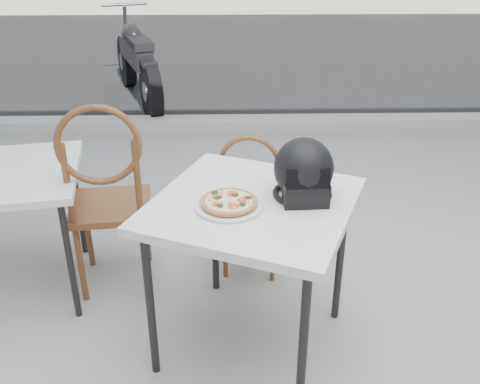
{
  "coord_description": "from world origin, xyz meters",
  "views": [
    {
      "loc": [
        -0.51,
        -2.37,
        1.95
      ],
      "look_at": [
        -0.45,
        -0.24,
        0.88
      ],
      "focal_mm": 40.0,
      "sensor_mm": 36.0,
      "label": 1
    }
  ],
  "objects_px": {
    "cafe_table_main": "(253,215)",
    "plate": "(229,205)",
    "pizza": "(229,201)",
    "helmet": "(304,172)",
    "cafe_chair_main": "(251,197)",
    "motorcycle": "(137,62)",
    "cafe_chair_side": "(107,190)",
    "cafe_table_side": "(3,183)"
  },
  "relations": [
    {
      "from": "cafe_table_side",
      "to": "cafe_chair_side",
      "type": "bearing_deg",
      "value": -1.01
    },
    {
      "from": "motorcycle",
      "to": "plate",
      "type": "bearing_deg",
      "value": -95.18
    },
    {
      "from": "cafe_chair_main",
      "to": "pizza",
      "type": "bearing_deg",
      "value": 88.36
    },
    {
      "from": "cafe_table_main",
      "to": "plate",
      "type": "distance_m",
      "value": 0.15
    },
    {
      "from": "plate",
      "to": "cafe_table_side",
      "type": "height_order",
      "value": "plate"
    },
    {
      "from": "plate",
      "to": "motorcycle",
      "type": "xyz_separation_m",
      "value": [
        -1.07,
        4.31,
        -0.36
      ]
    },
    {
      "from": "helmet",
      "to": "motorcycle",
      "type": "distance_m",
      "value": 4.47
    },
    {
      "from": "helmet",
      "to": "cafe_chair_side",
      "type": "relative_size",
      "value": 0.25
    },
    {
      "from": "pizza",
      "to": "cafe_chair_side",
      "type": "distance_m",
      "value": 0.89
    },
    {
      "from": "plate",
      "to": "cafe_table_side",
      "type": "relative_size",
      "value": 0.34
    },
    {
      "from": "plate",
      "to": "cafe_chair_main",
      "type": "height_order",
      "value": "cafe_chair_main"
    },
    {
      "from": "cafe_table_main",
      "to": "pizza",
      "type": "relative_size",
      "value": 3.78
    },
    {
      "from": "cafe_table_main",
      "to": "pizza",
      "type": "distance_m",
      "value": 0.16
    },
    {
      "from": "plate",
      "to": "motorcycle",
      "type": "relative_size",
      "value": 0.15
    },
    {
      "from": "helmet",
      "to": "cafe_chair_side",
      "type": "bearing_deg",
      "value": 153.09
    },
    {
      "from": "pizza",
      "to": "cafe_chair_side",
      "type": "xyz_separation_m",
      "value": [
        -0.67,
        0.55,
        -0.21
      ]
    },
    {
      "from": "plate",
      "to": "pizza",
      "type": "bearing_deg",
      "value": 61.04
    },
    {
      "from": "cafe_chair_main",
      "to": "cafe_table_side",
      "type": "height_order",
      "value": "cafe_chair_main"
    },
    {
      "from": "cafe_table_main",
      "to": "plate",
      "type": "relative_size",
      "value": 3.62
    },
    {
      "from": "helmet",
      "to": "plate",
      "type": "bearing_deg",
      "value": -167.24
    },
    {
      "from": "cafe_table_main",
      "to": "pizza",
      "type": "bearing_deg",
      "value": -151.81
    },
    {
      "from": "cafe_table_main",
      "to": "helmet",
      "type": "xyz_separation_m",
      "value": [
        0.23,
        0.03,
        0.2
      ]
    },
    {
      "from": "cafe_table_main",
      "to": "motorcycle",
      "type": "xyz_separation_m",
      "value": [
        -1.18,
        4.25,
        -0.28
      ]
    },
    {
      "from": "cafe_chair_side",
      "to": "cafe_chair_main",
      "type": "bearing_deg",
      "value": -176.46
    },
    {
      "from": "plate",
      "to": "helmet",
      "type": "distance_m",
      "value": 0.37
    },
    {
      "from": "cafe_table_main",
      "to": "cafe_chair_main",
      "type": "xyz_separation_m",
      "value": [
        0.02,
        0.63,
        -0.23
      ]
    },
    {
      "from": "plate",
      "to": "helmet",
      "type": "relative_size",
      "value": 1.07
    },
    {
      "from": "helmet",
      "to": "cafe_table_side",
      "type": "xyz_separation_m",
      "value": [
        -1.56,
        0.47,
        -0.26
      ]
    },
    {
      "from": "cafe_table_main",
      "to": "cafe_chair_side",
      "type": "relative_size",
      "value": 0.98
    },
    {
      "from": "plate",
      "to": "cafe_chair_main",
      "type": "xyz_separation_m",
      "value": [
        0.13,
        0.69,
        -0.31
      ]
    },
    {
      "from": "plate",
      "to": "cafe_table_side",
      "type": "xyz_separation_m",
      "value": [
        -1.22,
        0.56,
        -0.15
      ]
    },
    {
      "from": "plate",
      "to": "cafe_chair_main",
      "type": "distance_m",
      "value": 0.77
    },
    {
      "from": "pizza",
      "to": "cafe_chair_main",
      "type": "distance_m",
      "value": 0.78
    },
    {
      "from": "motorcycle",
      "to": "cafe_table_main",
      "type": "bearing_deg",
      "value": -93.63
    },
    {
      "from": "helmet",
      "to": "cafe_table_side",
      "type": "height_order",
      "value": "helmet"
    },
    {
      "from": "cafe_table_main",
      "to": "plate",
      "type": "height_order",
      "value": "plate"
    },
    {
      "from": "cafe_table_side",
      "to": "cafe_chair_main",
      "type": "bearing_deg",
      "value": 5.61
    },
    {
      "from": "plate",
      "to": "pizza",
      "type": "relative_size",
      "value": 1.04
    },
    {
      "from": "plate",
      "to": "cafe_chair_side",
      "type": "xyz_separation_m",
      "value": [
        -0.67,
        0.55,
        -0.19
      ]
    },
    {
      "from": "cafe_chair_side",
      "to": "motorcycle",
      "type": "height_order",
      "value": "cafe_chair_side"
    },
    {
      "from": "cafe_table_main",
      "to": "plate",
      "type": "xyz_separation_m",
      "value": [
        -0.11,
        -0.06,
        0.08
      ]
    },
    {
      "from": "cafe_table_main",
      "to": "motorcycle",
      "type": "distance_m",
      "value": 4.42
    }
  ]
}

